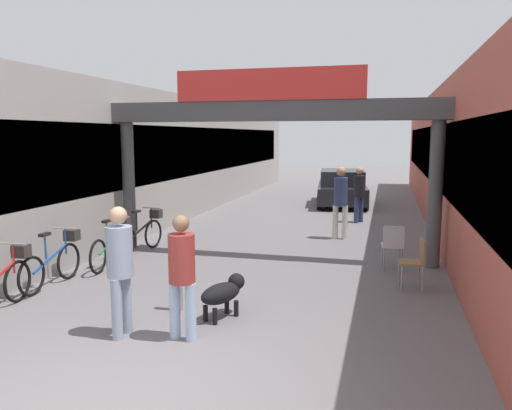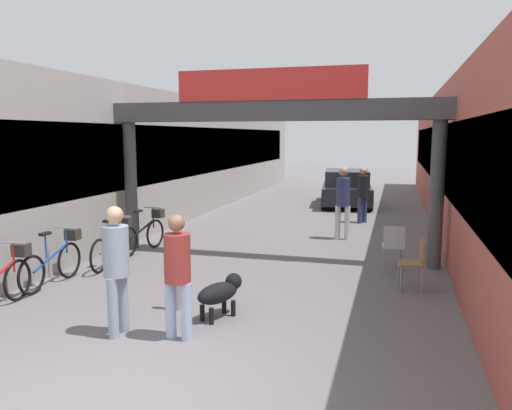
{
  "view_description": "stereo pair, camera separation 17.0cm",
  "coord_description": "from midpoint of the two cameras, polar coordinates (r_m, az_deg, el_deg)",
  "views": [
    {
      "loc": [
        2.4,
        -4.05,
        2.63
      ],
      "look_at": [
        0.0,
        5.11,
        1.3
      ],
      "focal_mm": 35.0,
      "sensor_mm": 36.0,
      "label": 1
    },
    {
      "loc": [
        2.57,
        -4.01,
        2.63
      ],
      "look_at": [
        0.0,
        5.11,
        1.3
      ],
      "focal_mm": 35.0,
      "sensor_mm": 36.0,
      "label": 2
    }
  ],
  "objects": [
    {
      "name": "bicycle_green_third",
      "position": [
        10.54,
        -15.5,
        -4.31
      ],
      "size": [
        0.46,
        1.69,
        0.98
      ],
      "color": "black",
      "rests_on": "ground_plane"
    },
    {
      "name": "pedestrian_elderly_walking",
      "position": [
        15.32,
        12.42,
        1.54
      ],
      "size": [
        0.47,
        0.47,
        1.68
      ],
      "color": "navy",
      "rests_on": "ground_plane"
    },
    {
      "name": "pedestrian_with_dog",
      "position": [
        6.49,
        -8.22,
        -7.26
      ],
      "size": [
        0.4,
        0.39,
        1.64
      ],
      "color": "#A5BFE0",
      "rests_on": "ground_plane"
    },
    {
      "name": "storefront_right",
      "position": [
        15.27,
        25.63,
        4.56
      ],
      "size": [
        3.0,
        26.0,
        3.84
      ],
      "color": "#B25142",
      "rests_on": "ground_plane"
    },
    {
      "name": "cafe_chair_aluminium_farther",
      "position": [
        10.11,
        15.92,
        -4.24
      ],
      "size": [
        0.44,
        0.44,
        0.89
      ],
      "color": "gray",
      "rests_on": "ground_plane"
    },
    {
      "name": "bicycle_red_nearest",
      "position": [
        8.53,
        -26.7,
        -7.77
      ],
      "size": [
        0.46,
        1.69,
        0.98
      ],
      "color": "black",
      "rests_on": "ground_plane"
    },
    {
      "name": "storefront_left",
      "position": [
        16.85,
        -11.07,
        5.44
      ],
      "size": [
        3.0,
        26.0,
        3.84
      ],
      "color": "#9E9993",
      "rests_on": "ground_plane"
    },
    {
      "name": "arcade_sign_gateway",
      "position": [
        10.59,
        2.18,
        9.04
      ],
      "size": [
        7.4,
        0.47,
        3.98
      ],
      "color": "#4C4C4F",
      "rests_on": "ground_plane"
    },
    {
      "name": "bollard_post_metal",
      "position": [
        7.67,
        -8.4,
        -8.4
      ],
      "size": [
        0.1,
        0.1,
        0.94
      ],
      "color": "gray",
      "rests_on": "ground_plane"
    },
    {
      "name": "bicycle_black_farthest",
      "position": [
        11.62,
        -12.17,
        -3.07
      ],
      "size": [
        0.46,
        1.68,
        0.98
      ],
      "color": "black",
      "rests_on": "ground_plane"
    },
    {
      "name": "pedestrian_carrying_crate",
      "position": [
        12.76,
        10.3,
        0.83
      ],
      "size": [
        0.38,
        0.35,
        1.84
      ],
      "color": "silver",
      "rests_on": "ground_plane"
    },
    {
      "name": "bicycle_blue_second",
      "position": [
        9.53,
        -21.48,
        -5.87
      ],
      "size": [
        0.46,
        1.69,
        0.98
      ],
      "color": "black",
      "rests_on": "ground_plane"
    },
    {
      "name": "pedestrian_companion",
      "position": [
        6.76,
        -14.98,
        -6.31
      ],
      "size": [
        0.34,
        0.38,
        1.73
      ],
      "color": "#8C9EB2",
      "rests_on": "ground_plane"
    },
    {
      "name": "ground_plane",
      "position": [
        5.41,
        -14.93,
        -21.34
      ],
      "size": [
        80.0,
        80.0,
        0.0
      ],
      "primitive_type": "plane",
      "color": "slate"
    },
    {
      "name": "dog_on_leash",
      "position": [
        7.33,
        -3.34,
        -9.89
      ],
      "size": [
        0.61,
        0.85,
        0.6
      ],
      "color": "black",
      "rests_on": "ground_plane"
    },
    {
      "name": "parked_car_black",
      "position": [
        19.17,
        10.56,
        1.91
      ],
      "size": [
        2.18,
        4.17,
        1.33
      ],
      "color": "black",
      "rests_on": "ground_plane"
    },
    {
      "name": "cafe_chair_wood_nearer",
      "position": [
        8.94,
        18.31,
        -5.93
      ],
      "size": [
        0.44,
        0.44,
        0.89
      ],
      "color": "gray",
      "rests_on": "ground_plane"
    }
  ]
}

